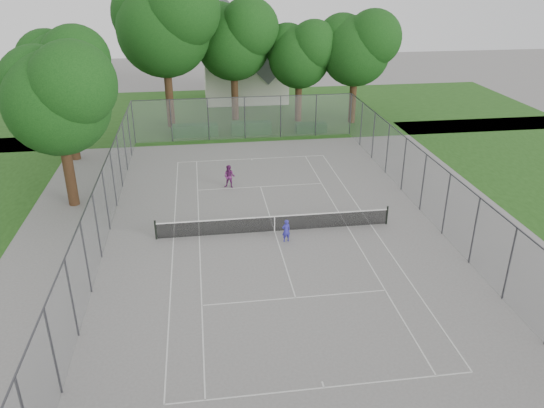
{
  "coord_description": "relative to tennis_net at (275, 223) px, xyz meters",
  "views": [
    {
      "loc": [
        -3.77,
        -25.58,
        13.5
      ],
      "look_at": [
        0.0,
        1.0,
        1.2
      ],
      "focal_mm": 35.0,
      "sensor_mm": 36.0,
      "label": 1
    }
  ],
  "objects": [
    {
      "name": "court_markings",
      "position": [
        0.0,
        0.0,
        -0.5
      ],
      "size": [
        11.03,
        23.83,
        0.01
      ],
      "color": "silver",
      "rests_on": "ground"
    },
    {
      "name": "ground",
      "position": [
        0.0,
        0.0,
        -0.51
      ],
      "size": [
        120.0,
        120.0,
        0.0
      ],
      "primitive_type": "plane",
      "color": "slate",
      "rests_on": "ground"
    },
    {
      "name": "house",
      "position": [
        1.35,
        31.0,
        3.72
      ],
      "size": [
        8.45,
        6.55,
        10.52
      ],
      "color": "beige",
      "rests_on": "ground"
    },
    {
      "name": "hedge_left",
      "position": [
        -4.11,
        18.41,
        -0.04
      ],
      "size": [
        3.8,
        1.14,
        0.95
      ],
      "primitive_type": "cube",
      "color": "#154418",
      "rests_on": "ground"
    },
    {
      "name": "tennis_net",
      "position": [
        0.0,
        0.0,
        0.0
      ],
      "size": [
        12.87,
        0.1,
        1.1
      ],
      "color": "black",
      "rests_on": "ground"
    },
    {
      "name": "hedge_right",
      "position": [
        5.84,
        18.06,
        -0.11
      ],
      "size": [
        2.66,
        0.97,
        0.8
      ],
      "primitive_type": "cube",
      "color": "#154418",
      "rests_on": "ground"
    },
    {
      "name": "tree_far_right",
      "position": [
        10.27,
        20.51,
        6.36
      ],
      "size": [
        6.96,
        6.36,
        10.01
      ],
      "color": "#342013",
      "rests_on": "ground"
    },
    {
      "name": "hedge_mid",
      "position": [
        0.65,
        18.17,
        0.02
      ],
      "size": [
        3.37,
        0.96,
        1.06
      ],
      "primitive_type": "cube",
      "color": "#154418",
      "rests_on": "ground"
    },
    {
      "name": "tree_far_left",
      "position": [
        -6.1,
        21.48,
        8.48
      ],
      "size": [
        9.1,
        8.31,
        13.08
      ],
      "color": "#342013",
      "rests_on": "ground"
    },
    {
      "name": "woman_player",
      "position": [
        -2.01,
        6.57,
        0.26
      ],
      "size": [
        0.9,
        0.79,
        1.54
      ],
      "primitive_type": "imported",
      "rotation": [
        0.0,
        0.0,
        -0.33
      ],
      "color": "#692362",
      "rests_on": "ground"
    },
    {
      "name": "tree_side_front",
      "position": [
        -11.51,
        5.19,
        6.26
      ],
      "size": [
        6.85,
        6.26,
        9.85
      ],
      "color": "#342013",
      "rests_on": "ground"
    },
    {
      "name": "grass_far",
      "position": [
        0.0,
        26.0,
        -0.51
      ],
      "size": [
        60.0,
        20.0,
        0.0
      ],
      "primitive_type": "cube",
      "color": "#1F4914",
      "rests_on": "ground"
    },
    {
      "name": "girl_player",
      "position": [
        0.44,
        -1.2,
        0.12
      ],
      "size": [
        0.52,
        0.4,
        1.26
      ],
      "primitive_type": "imported",
      "rotation": [
        0.0,
        0.0,
        3.39
      ],
      "color": "#322DAA",
      "rests_on": "ground"
    },
    {
      "name": "tree_far_midleft",
      "position": [
        -0.24,
        23.03,
        6.97
      ],
      "size": [
        7.58,
        6.92,
        10.89
      ],
      "color": "#342013",
      "rests_on": "ground"
    },
    {
      "name": "tree_far_midright",
      "position": [
        5.47,
        21.66,
        5.73
      ],
      "size": [
        6.33,
        5.78,
        9.1
      ],
      "color": "#342013",
      "rests_on": "ground"
    },
    {
      "name": "tree_side_back",
      "position": [
        -12.95,
        13.66,
        6.21
      ],
      "size": [
        6.81,
        6.21,
        9.78
      ],
      "color": "#342013",
      "rests_on": "ground"
    },
    {
      "name": "perimeter_fence",
      "position": [
        0.0,
        0.0,
        1.3
      ],
      "size": [
        18.08,
        34.08,
        3.52
      ],
      "color": "#38383D",
      "rests_on": "ground"
    }
  ]
}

